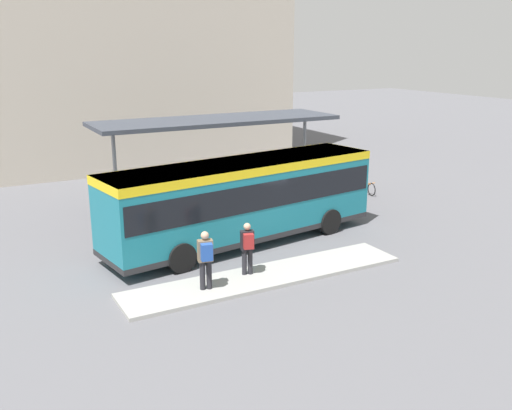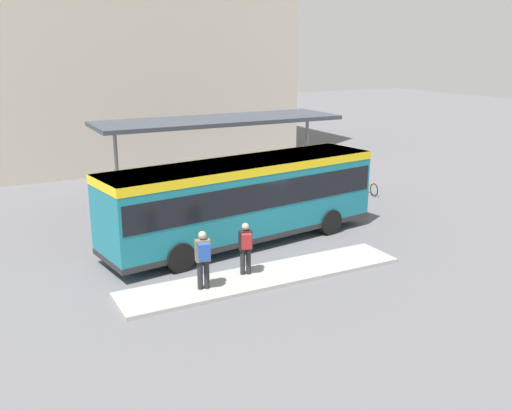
{
  "view_description": "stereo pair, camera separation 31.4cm",
  "coord_description": "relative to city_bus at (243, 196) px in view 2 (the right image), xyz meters",
  "views": [
    {
      "loc": [
        -9.18,
        -17.84,
        7.04
      ],
      "look_at": [
        0.53,
        0.0,
        1.38
      ],
      "focal_mm": 40.0,
      "sensor_mm": 36.0,
      "label": 1
    },
    {
      "loc": [
        -8.9,
        -17.99,
        7.04
      ],
      "look_at": [
        0.53,
        0.0,
        1.38
      ],
      "focal_mm": 40.0,
      "sensor_mm": 36.0,
      "label": 2
    }
  ],
  "objects": [
    {
      "name": "bicycle_orange",
      "position": [
        8.67,
        3.56,
        -1.46
      ],
      "size": [
        0.48,
        1.52,
        0.66
      ],
      "rotation": [
        0.0,
        0.0,
        -1.66
      ],
      "color": "black",
      "rests_on": "ground_plane"
    },
    {
      "name": "city_bus",
      "position": [
        0.0,
        0.0,
        0.0
      ],
      "size": [
        10.83,
        3.92,
        3.06
      ],
      "rotation": [
        0.0,
        0.0,
        0.14
      ],
      "color": "#197284",
      "rests_on": "ground_plane"
    },
    {
      "name": "station_shelter",
      "position": [
        1.56,
        5.61,
        1.98
      ],
      "size": [
        11.15,
        3.38,
        3.92
      ],
      "color": "#383D47",
      "rests_on": "ground_plane"
    },
    {
      "name": "pedestrian_waiting",
      "position": [
        -1.45,
        -3.07,
        -0.71
      ],
      "size": [
        0.46,
        0.5,
        1.68
      ],
      "rotation": [
        0.0,
        0.0,
        1.3
      ],
      "color": "#232328",
      "rests_on": "curb_island"
    },
    {
      "name": "pedestrian_companion",
      "position": [
        -3.05,
        -3.5,
        -0.65
      ],
      "size": [
        0.47,
        0.52,
        1.79
      ],
      "rotation": [
        0.0,
        0.0,
        1.37
      ],
      "color": "#232328",
      "rests_on": "curb_island"
    },
    {
      "name": "curb_island",
      "position": [
        -0.95,
        -3.35,
        -1.73
      ],
      "size": [
        9.31,
        1.8,
        0.12
      ],
      "color": "#9E9E99",
      "rests_on": "ground_plane"
    },
    {
      "name": "bicycle_yellow",
      "position": [
        8.29,
        4.25,
        -1.44
      ],
      "size": [
        0.48,
        1.62,
        0.7
      ],
      "rotation": [
        0.0,
        0.0,
        1.72
      ],
      "color": "black",
      "rests_on": "ground_plane"
    },
    {
      "name": "bicycle_black",
      "position": [
        8.52,
        4.94,
        -1.41
      ],
      "size": [
        0.48,
        1.8,
        0.77
      ],
      "rotation": [
        0.0,
        0.0,
        1.59
      ],
      "color": "black",
      "rests_on": "ground_plane"
    },
    {
      "name": "station_building",
      "position": [
        0.18,
        20.46,
        7.54
      ],
      "size": [
        20.92,
        13.7,
        18.66
      ],
      "color": "#B2A899",
      "rests_on": "ground_plane"
    },
    {
      "name": "ground_plane",
      "position": [
        -0.01,
        -0.0,
        -1.79
      ],
      "size": [
        120.0,
        120.0,
        0.0
      ],
      "primitive_type": "plane",
      "color": "#5B5B60"
    }
  ]
}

